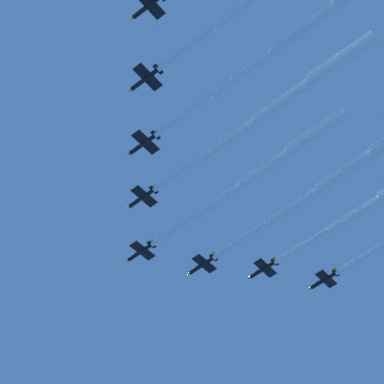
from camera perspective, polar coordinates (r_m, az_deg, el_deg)
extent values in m
cylinder|color=black|center=(213.07, -3.83, -4.47)|extent=(4.39, 8.90, 1.33)
cone|color=#EAB70C|center=(215.14, -4.87, -5.15)|extent=(1.64, 1.66, 1.27)
cylinder|color=black|center=(211.22, -2.85, -3.82)|extent=(1.15, 0.91, 1.00)
ellipsoid|color=black|center=(214.20, -4.25, -4.65)|extent=(1.51, 2.10, 0.84)
cube|color=black|center=(212.82, -3.72, -4.41)|extent=(8.61, 5.39, 2.17)
cube|color=#EAB70C|center=(210.62, -4.39, -3.87)|extent=(1.46, 2.40, 0.27)
cube|color=#EAB70C|center=(215.16, -3.07, -4.90)|extent=(1.46, 2.40, 0.27)
cube|color=black|center=(211.59, -3.05, -3.95)|extent=(3.32, 2.12, 0.87)
cube|color=#EAB70C|center=(212.26, -3.08, -3.77)|extent=(1.03, 1.51, 1.87)
cylinder|color=white|center=(208.32, -1.16, -2.70)|extent=(7.75, 17.10, 1.70)
cylinder|color=white|center=(203.68, 2.26, -0.50)|extent=(8.54, 17.40, 2.55)
cylinder|color=white|center=(199.66, 5.71, 1.91)|extent=(9.33, 17.70, 3.39)
cylinder|color=white|center=(196.74, 9.28, 4.40)|extent=(10.13, 17.99, 4.24)
cylinder|color=black|center=(203.79, -3.70, -0.41)|extent=(4.34, 8.91, 1.33)
cone|color=#EAB70C|center=(205.66, -4.79, -1.15)|extent=(1.63, 1.66, 1.26)
cylinder|color=black|center=(202.14, -2.67, 0.30)|extent=(1.14, 0.91, 1.00)
ellipsoid|color=black|center=(204.86, -4.14, -0.62)|extent=(1.50, 2.09, 0.84)
cube|color=black|center=(203.56, -3.59, -0.34)|extent=(8.62, 5.35, 2.14)
cube|color=#EAB70C|center=(201.51, -4.28, 0.27)|extent=(1.45, 2.40, 0.26)
cube|color=#EAB70C|center=(205.77, -2.91, -0.91)|extent=(1.45, 2.40, 0.26)
cube|color=black|center=(202.47, -2.88, 0.16)|extent=(3.32, 2.11, 0.86)
cube|color=#EAB70C|center=(203.19, -2.91, 0.33)|extent=(1.02, 1.51, 1.87)
cylinder|color=white|center=(199.40, -0.76, 1.61)|extent=(8.11, 18.39, 1.69)
cylinder|color=white|center=(195.26, 3.11, 4.17)|extent=(8.91, 18.68, 2.54)
cylinder|color=white|center=(192.02, 7.03, 6.93)|extent=(9.70, 18.97, 3.39)
cylinder|color=white|center=(190.15, 11.11, 9.74)|extent=(10.50, 19.26, 4.23)
cylinder|color=black|center=(212.45, 0.81, -5.45)|extent=(4.45, 8.88, 1.33)
cone|color=#EAB70C|center=(214.26, -0.25, -6.14)|extent=(1.64, 1.66, 1.26)
cylinder|color=black|center=(210.84, 1.83, -4.79)|extent=(1.15, 0.92, 1.00)
ellipsoid|color=black|center=(213.47, 0.37, -5.63)|extent=(1.52, 2.10, 0.84)
cube|color=black|center=(212.23, 0.93, -5.39)|extent=(8.62, 5.45, 2.12)
cube|color=#EAB70C|center=(209.82, 0.30, -4.87)|extent=(1.48, 2.40, 0.26)
cube|color=#EAB70C|center=(214.76, 1.54, -5.87)|extent=(1.48, 2.40, 0.26)
cube|color=black|center=(211.16, 1.62, -4.93)|extent=(3.32, 2.15, 0.85)
cube|color=#EAB70C|center=(211.81, 1.58, -4.75)|extent=(1.03, 1.51, 1.87)
cylinder|color=white|center=(208.08, 3.77, -3.53)|extent=(8.62, 19.03, 1.69)
cylinder|color=white|center=(203.95, 7.68, -1.04)|extent=(9.41, 19.33, 2.54)
cylinder|color=white|center=(200.72, 11.62, 1.65)|extent=(10.20, 19.63, 3.38)
cylinder|color=black|center=(193.08, -3.61, 3.65)|extent=(4.36, 8.90, 1.33)
cone|color=#EAB70C|center=(194.76, -4.75, 2.82)|extent=(1.63, 1.66, 1.26)
cylinder|color=black|center=(191.62, -2.51, 4.43)|extent=(1.14, 0.91, 1.00)
ellipsoid|color=black|center=(194.10, -4.07, 3.40)|extent=(1.50, 2.09, 0.84)
cube|color=black|center=(192.87, -3.48, 3.73)|extent=(8.63, 5.37, 2.11)
cube|color=#EAB70C|center=(190.99, -4.22, 4.41)|extent=(1.46, 2.40, 0.26)
cube|color=#EAB70C|center=(194.93, -2.77, 3.08)|extent=(1.46, 2.40, 0.26)
cube|color=black|center=(191.91, -2.74, 4.27)|extent=(3.32, 2.12, 0.85)
cube|color=#EAB70C|center=(192.67, -2.77, 4.44)|extent=(1.01, 1.51, 1.87)
cylinder|color=white|center=(189.06, -0.32, 6.00)|extent=(8.73, 19.97, 1.69)
cylinder|color=white|center=(185.49, 4.16, 9.04)|extent=(9.52, 20.26, 2.53)
cylinder|color=white|center=(183.24, 8.75, 12.27)|extent=(10.32, 20.55, 3.38)
cylinder|color=black|center=(216.62, 5.38, -5.75)|extent=(4.36, 8.90, 1.31)
cone|color=#EAB70C|center=(218.10, 4.30, -6.42)|extent=(1.62, 1.65, 1.25)
cylinder|color=black|center=(215.32, 6.41, -5.10)|extent=(1.13, 0.90, 0.98)
ellipsoid|color=black|center=(217.50, 4.93, -5.93)|extent=(1.49, 2.09, 0.83)
cube|color=black|center=(216.43, 5.50, -5.68)|extent=(8.65, 5.39, 1.96)
cube|color=#EAB70C|center=(213.88, 4.94, -5.16)|extent=(1.46, 2.40, 0.25)
cube|color=#EAB70C|center=(219.11, 6.05, -6.17)|extent=(1.46, 2.40, 0.25)
cube|color=black|center=(215.58, 6.20, -5.24)|extent=(3.33, 2.12, 0.79)
cube|color=#EAB70C|center=(216.22, 6.15, -5.06)|extent=(0.98, 1.50, 1.88)
cylinder|color=white|center=(213.17, 8.36, -3.89)|extent=(8.38, 18.97, 1.67)
cylinder|color=white|center=(210.21, 12.24, -1.50)|extent=(9.17, 19.27, 2.51)
cylinder|color=black|center=(186.06, -3.46, 8.47)|extent=(4.38, 8.89, 1.32)
cone|color=#EAB70C|center=(187.50, -4.65, 7.57)|extent=(1.63, 1.65, 1.25)
cylinder|color=black|center=(184.83, -2.31, 9.33)|extent=(1.13, 0.91, 0.99)
ellipsoid|color=black|center=(187.01, -3.94, 8.19)|extent=(1.50, 2.09, 0.83)
cube|color=black|center=(185.87, -3.33, 8.56)|extent=(8.65, 5.40, 2.00)
cube|color=#EAB70C|center=(184.23, -4.10, 9.33)|extent=(1.46, 2.40, 0.25)
cube|color=#EAB70C|center=(187.70, -2.58, 7.83)|extent=(1.46, 2.40, 0.25)
cube|color=black|center=(185.07, -2.55, 9.15)|extent=(3.33, 2.13, 0.81)
cube|color=#EAB70C|center=(185.89, -2.58, 9.30)|extent=(0.99, 1.50, 1.88)
cylinder|color=white|center=(182.84, -0.12, 10.94)|extent=(8.44, 19.03, 1.68)
cylinder|color=white|center=(180.31, 4.35, 14.02)|extent=(9.23, 19.32, 2.51)
cylinder|color=black|center=(219.55, 9.88, -6.49)|extent=(4.42, 8.89, 1.34)
cone|color=#EAB70C|center=(220.76, 8.79, -7.16)|extent=(1.65, 1.66, 1.27)
cylinder|color=black|center=(218.52, 10.91, -5.84)|extent=(1.15, 0.92, 1.00)
ellipsoid|color=black|center=(220.31, 9.42, -6.66)|extent=(1.52, 2.10, 0.85)
cube|color=black|center=(219.40, 10.00, -6.42)|extent=(8.60, 5.40, 2.23)
cube|color=#EAB70C|center=(216.59, 9.50, -5.95)|extent=(1.47, 2.40, 0.27)
cube|color=#EAB70C|center=(222.33, 10.48, -6.86)|extent=(1.47, 2.40, 0.27)
cube|color=black|center=(218.72, 10.70, -5.98)|extent=(3.31, 2.13, 0.89)
cube|color=#EAB70C|center=(219.32, 10.63, -5.80)|extent=(1.04, 1.52, 1.87)
cylinder|color=white|center=(216.89, 12.80, -4.66)|extent=(8.31, 18.43, 1.70)
cylinder|color=black|center=(181.51, -3.27, 13.74)|extent=(4.35, 8.91, 1.34)
cone|color=#EAB70C|center=(182.66, -4.52, 12.78)|extent=(1.64, 1.66, 1.27)
ellipsoid|color=black|center=(182.36, -3.78, 13.43)|extent=(1.50, 2.10, 0.85)
cube|color=black|center=(181.35, -3.13, 13.83)|extent=(8.60, 5.34, 2.22)
cube|color=#EAB70C|center=(183.06, -2.36, 13.04)|extent=(1.45, 2.40, 0.27)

